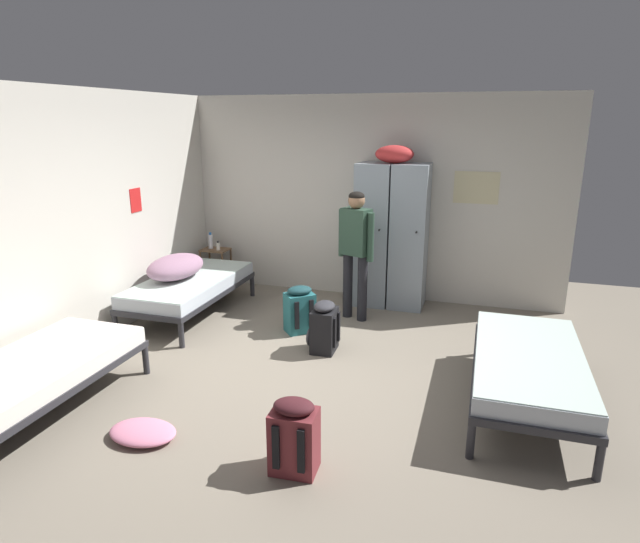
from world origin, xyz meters
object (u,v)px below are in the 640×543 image
at_px(bedding_heap, 176,267).
at_px(person_traveler, 356,244).
at_px(bed_left_front, 32,373).
at_px(bed_left_rear, 190,286).
at_px(bed_right, 528,364).
at_px(water_bottle, 211,241).
at_px(backpack_black, 323,328).
at_px(shelf_unit, 216,264).
at_px(lotion_bottle, 218,246).
at_px(clothes_pile_pink, 143,432).
at_px(backpack_maroon, 295,437).
at_px(locker_bank, 392,233).
at_px(backpack_teal, 299,310).

distance_m(bedding_heap, person_traveler, 2.23).
height_order(bed_left_front, bed_left_rear, same).
distance_m(bed_right, water_bottle, 4.80).
bearing_deg(backpack_black, person_traveler, 85.26).
relative_size(shelf_unit, backpack_black, 1.04).
bearing_deg(lotion_bottle, clothes_pile_pink, -71.32).
bearing_deg(backpack_black, bed_right, -15.73).
height_order(bed_right, backpack_maroon, backpack_maroon).
height_order(bedding_heap, clothes_pile_pink, bedding_heap).
relative_size(shelf_unit, lotion_bottle, 4.34).
height_order(bed_left_rear, water_bottle, water_bottle).
distance_m(locker_bank, water_bottle, 2.65).
height_order(bed_left_front, backpack_black, backpack_black).
bearing_deg(shelf_unit, bed_left_front, -86.06).
bearing_deg(person_traveler, bed_left_rear, -165.87).
bearing_deg(person_traveler, bedding_heap, -165.54).
relative_size(bed_left_front, backpack_maroon, 3.45).
bearing_deg(backpack_maroon, water_bottle, 125.47).
distance_m(locker_bank, backpack_black, 1.88).
height_order(lotion_bottle, backpack_teal, lotion_bottle).
bearing_deg(backpack_maroon, bed_left_rear, 132.39).
bearing_deg(locker_bank, lotion_bottle, -178.88).
bearing_deg(backpack_teal, backpack_maroon, -71.26).
xyz_separation_m(shelf_unit, backpack_maroon, (2.55, -3.67, -0.09)).
bearing_deg(backpack_teal, shelf_unit, 144.09).
xyz_separation_m(bed_left_front, person_traveler, (1.99, 2.98, 0.57)).
bearing_deg(water_bottle, clothes_pile_pink, -69.53).
xyz_separation_m(person_traveler, backpack_black, (-0.09, -1.04, -0.69)).
height_order(water_bottle, clothes_pile_pink, water_bottle).
bearing_deg(shelf_unit, locker_bank, 0.19).
bearing_deg(backpack_maroon, person_traveler, 95.87).
height_order(bed_left_rear, lotion_bottle, lotion_bottle).
relative_size(bed_left_front, bed_left_rear, 1.00).
relative_size(locker_bank, shelf_unit, 3.63).
relative_size(lotion_bottle, backpack_maroon, 0.24).
height_order(bedding_heap, person_traveler, person_traveler).
relative_size(person_traveler, backpack_maroon, 2.85).
xyz_separation_m(person_traveler, water_bottle, (-2.32, 0.67, -0.27)).
bearing_deg(bed_left_rear, backpack_teal, -3.92).
bearing_deg(backpack_maroon, backpack_teal, 108.74).
height_order(locker_bank, lotion_bottle, locker_bank).
height_order(shelf_unit, water_bottle, water_bottle).
height_order(shelf_unit, lotion_bottle, lotion_bottle).
bearing_deg(backpack_maroon, bed_left_front, 179.07).
distance_m(water_bottle, backpack_maroon, 4.55).
relative_size(locker_bank, clothes_pile_pink, 3.83).
xyz_separation_m(bed_right, clothes_pile_pink, (-2.84, -1.41, -0.33)).
xyz_separation_m(bedding_heap, backpack_teal, (1.63, -0.05, -0.37)).
bearing_deg(locker_bank, backpack_black, -103.26).
xyz_separation_m(water_bottle, clothes_pile_pink, (1.37, -3.68, -0.63)).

